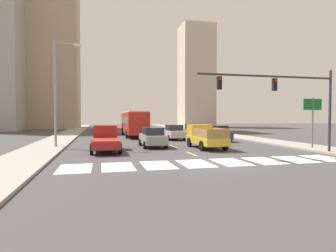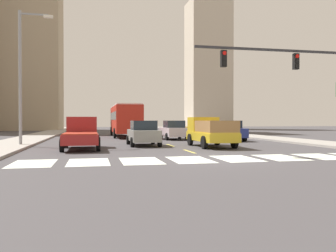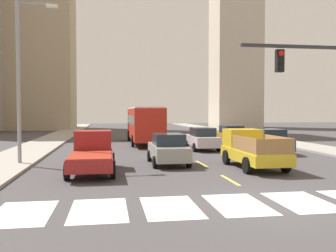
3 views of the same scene
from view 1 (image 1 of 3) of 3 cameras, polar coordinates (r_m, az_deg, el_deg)
name	(u,v)px [view 1 (image 1 of 3)]	position (r m, az deg, el deg)	size (l,w,h in m)	color
ground_plane	(213,163)	(16.57, 9.17, -7.37)	(160.00, 160.00, 0.00)	#413E41
sidewalk_right	(238,137)	(37.38, 13.91, -2.11)	(3.36, 110.00, 0.15)	gray
sidewalk_left	(58,140)	(33.49, -21.38, -2.65)	(3.36, 110.00, 0.15)	gray
crosswalk_stripe_0	(75,168)	(15.37, -18.37, -8.16)	(1.69, 2.81, 0.01)	silver
crosswalk_stripe_1	(118,167)	(15.34, -10.15, -8.11)	(1.69, 2.81, 0.01)	silver
crosswalk_stripe_2	(158,165)	(15.62, -2.07, -7.90)	(1.69, 2.81, 0.01)	silver
crosswalk_stripe_3	(195,163)	(16.18, 5.58, -7.56)	(1.69, 2.81, 0.01)	silver
crosswalk_stripe_4	(231,162)	(17.01, 12.58, -7.13)	(1.69, 2.81, 0.01)	silver
crosswalk_stripe_5	(264,161)	(18.07, 18.83, -6.66)	(1.69, 2.81, 0.01)	silver
crosswalk_stripe_6	(295,159)	(19.32, 24.33, -6.18)	(1.69, 2.81, 0.01)	silver
crosswalk_stripe_7	(324,158)	(20.72, 29.11, -5.71)	(1.69, 2.81, 0.01)	silver
lane_dash_0	(191,154)	(20.28, 4.77, -5.64)	(0.16, 2.40, 0.01)	#D2C34E
lane_dash_1	(174,147)	(25.04, 1.16, -4.19)	(0.16, 2.40, 0.01)	#D2C34E
lane_dash_2	(162,142)	(29.88, -1.28, -3.19)	(0.16, 2.40, 0.01)	#D2C34E
lane_dash_3	(153,138)	(34.76, -3.04, -2.47)	(0.16, 2.40, 0.01)	#D2C34E
lane_dash_4	(147,135)	(39.68, -4.36, -1.93)	(0.16, 2.40, 0.01)	#D2C34E
lane_dash_5	(142,133)	(44.61, -5.39, -1.51)	(0.16, 2.40, 0.01)	#D2C34E
lane_dash_6	(137,132)	(49.56, -6.21, -1.17)	(0.16, 2.40, 0.01)	#D2C34E
lane_dash_7	(134,130)	(54.51, -6.88, -0.89)	(0.16, 2.40, 0.01)	#D2C34E
pickup_stakebed	(204,137)	(24.16, 7.39, -2.20)	(2.18, 5.20, 1.96)	gold
pickup_dark	(105,139)	(22.32, -12.57, -2.61)	(2.18, 5.20, 1.96)	maroon
city_bus	(134,122)	(37.74, -6.91, 0.83)	(2.72, 10.80, 3.32)	red
sedan_near_right	(193,130)	(36.64, 5.04, -0.91)	(2.02, 4.40, 1.72)	#A5781A
sedan_mid	(153,137)	(24.66, -3.13, -2.28)	(2.02, 4.40, 1.72)	gray
sedan_far	(217,133)	(31.01, 9.90, -1.45)	(2.02, 4.40, 1.72)	navy
sedan_near_left	(174,132)	(32.46, 1.18, -1.27)	(2.02, 4.40, 1.72)	silver
traffic_signal_gantry	(290,94)	(21.34, 23.48, 6.00)	(10.22, 0.27, 6.00)	#2D2D33
direction_sign_green	(313,112)	(25.55, 27.24, 2.53)	(1.70, 0.12, 4.20)	slate
streetlight_left	(57,89)	(25.35, -21.57, 7.00)	(2.20, 0.28, 9.00)	gray
tower_tall_centre	(52,14)	(72.20, -22.53, 20.24)	(11.38, 11.10, 51.05)	tan
block_mid_left	(196,77)	(73.36, 5.76, 9.93)	(8.14, 7.06, 25.79)	beige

